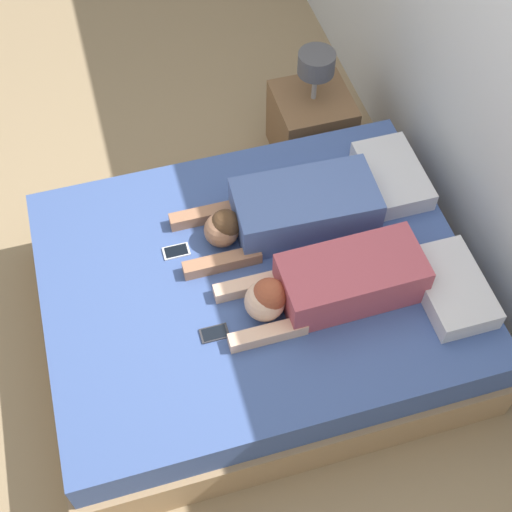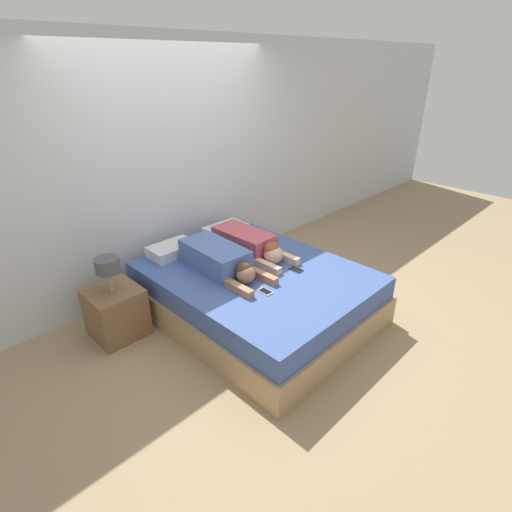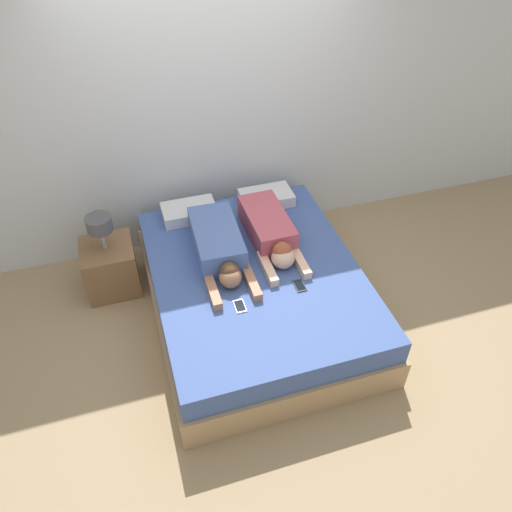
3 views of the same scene
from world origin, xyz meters
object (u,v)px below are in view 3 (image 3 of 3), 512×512
object	(u,v)px
person_left	(219,246)
cell_phone_right	(300,286)
nightstand	(110,265)
bed	(256,292)
pillow_head_left	(189,212)
person_right	(270,232)
cell_phone_left	(240,306)
pillow_head_right	(266,198)

from	to	relation	value
person_left	cell_phone_right	bearing A→B (deg)	-45.84
person_left	nightstand	world-z (taller)	nightstand
bed	pillow_head_left	xyz separation A→B (m)	(-0.37, 0.86, 0.31)
person_right	nightstand	world-z (taller)	nightstand
person_left	bed	bearing A→B (deg)	-45.88
bed	cell_phone_right	bearing A→B (deg)	-45.80
pillow_head_left	cell_phone_left	distance (m)	1.22
person_left	person_right	world-z (taller)	person_left
pillow_head_left	person_right	size ratio (longest dim) A/B	0.50
nightstand	cell_phone_right	bearing A→B (deg)	-34.25
person_right	nightstand	distance (m)	1.46
pillow_head_left	cell_phone_left	world-z (taller)	pillow_head_left
pillow_head_left	cell_phone_right	size ratio (longest dim) A/B	3.65
cell_phone_right	nightstand	bearing A→B (deg)	145.75
pillow_head_right	cell_phone_right	size ratio (longest dim) A/B	3.65
pillow_head_left	pillow_head_right	size ratio (longest dim) A/B	1.00
pillow_head_left	person_left	distance (m)	0.63
pillow_head_left	cell_phone_right	distance (m)	1.31
pillow_head_left	person_right	world-z (taller)	person_right
person_right	person_left	bearing A→B (deg)	-173.36
pillow_head_right	pillow_head_left	bearing A→B (deg)	180.00
cell_phone_right	pillow_head_left	bearing A→B (deg)	119.29
cell_phone_left	nightstand	world-z (taller)	nightstand
pillow_head_right	bed	bearing A→B (deg)	-113.16
bed	cell_phone_right	distance (m)	0.47
bed	person_left	size ratio (longest dim) A/B	2.08
bed	cell_phone_left	world-z (taller)	cell_phone_left
nightstand	pillow_head_left	bearing A→B (deg)	12.57
pillow_head_left	cell_phone_left	bearing A→B (deg)	-83.71
bed	nightstand	bearing A→B (deg)	149.08
bed	person_right	xyz separation A→B (m)	(0.22, 0.30, 0.37)
pillow_head_left	pillow_head_right	distance (m)	0.74
person_left	cell_phone_right	size ratio (longest dim) A/B	7.79
pillow_head_left	cell_phone_right	xyz separation A→B (m)	(0.64, -1.14, -0.05)
bed	cell_phone_right	size ratio (longest dim) A/B	16.18
cell_phone_left	cell_phone_right	xyz separation A→B (m)	(0.51, 0.07, 0.00)
cell_phone_left	bed	bearing A→B (deg)	56.01
pillow_head_right	person_right	size ratio (longest dim) A/B	0.50
pillow_head_left	person_right	bearing A→B (deg)	-43.46
pillow_head_left	cell_phone_left	size ratio (longest dim) A/B	3.65
cell_phone_left	nightstand	xyz separation A→B (m)	(-0.91, 1.04, -0.25)
nightstand	cell_phone_left	bearing A→B (deg)	-48.62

